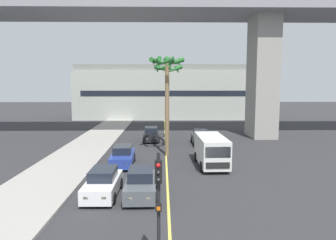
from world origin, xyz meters
TOP-DOWN VIEW (x-y plane):
  - sidewalk_left at (-8.00, 16.00)m, footprint 4.80×80.00m
  - lane_stripe_center at (0.00, 24.00)m, footprint 0.14×56.00m
  - bridge_overpass at (1.19, 34.22)m, footprint 75.42×8.00m
  - pier_building_backdrop at (0.00, 55.57)m, footprint 32.97×8.04m
  - car_queue_front at (3.78, 29.34)m, footprint 1.87×4.12m
  - car_queue_second at (-1.62, 31.66)m, footprint 1.96×4.16m
  - car_queue_third at (-3.48, 21.03)m, footprint 1.94×4.16m
  - car_queue_fourth at (-3.75, 14.38)m, footprint 1.87×4.12m
  - car_queue_fifth at (-1.56, 14.29)m, footprint 1.89×4.13m
  - delivery_van at (3.51, 20.73)m, footprint 2.26×5.30m
  - traffic_light_median_near at (-0.43, 6.87)m, footprint 0.24×0.37m
  - palm_tree_near_median at (0.24, 30.08)m, footprint 3.20×3.25m
  - palm_tree_mid_median at (0.05, 24.33)m, footprint 3.15×3.21m

SIDE VIEW (x-z plane):
  - lane_stripe_center at x=0.00m, z-range 0.00..0.01m
  - sidewalk_left at x=-8.00m, z-range 0.00..0.15m
  - car_queue_front at x=3.78m, z-range -0.06..1.50m
  - car_queue_second at x=-1.62m, z-range -0.06..1.50m
  - car_queue_third at x=-3.48m, z-range -0.06..1.50m
  - car_queue_fourth at x=-3.75m, z-range -0.06..1.50m
  - car_queue_fifth at x=-1.56m, z-range -0.06..1.50m
  - delivery_van at x=3.51m, z-range 0.11..2.47m
  - traffic_light_median_near at x=-0.43m, z-range 0.61..4.81m
  - pier_building_backdrop at x=0.00m, z-range -0.06..9.91m
  - palm_tree_near_median at x=0.24m, z-range 2.70..11.27m
  - palm_tree_mid_median at x=0.05m, z-range 2.86..11.71m
  - bridge_overpass at x=1.19m, z-range 5.64..24.29m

